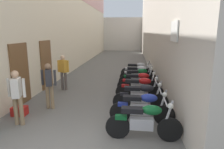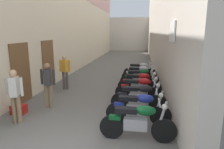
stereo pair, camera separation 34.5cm
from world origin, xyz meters
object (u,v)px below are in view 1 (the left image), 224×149
motorcycle_second (142,107)px  motorcycle_seventh (138,74)px  motorcycle_fourth (140,88)px  pedestrian_by_doorway (17,94)px  plastic_crate (20,111)px  motorcycle_fifth (139,82)px  motorcycle_sixth (138,77)px  pedestrian_further_down (63,70)px  motorcycle_third (141,96)px  pedestrian_mid_alley (49,83)px  motorcycle_nearest (144,121)px  motorcycle_eighth (138,70)px

motorcycle_second → motorcycle_seventh: 4.67m
motorcycle_fourth → pedestrian_by_doorway: pedestrian_by_doorway is taller
plastic_crate → motorcycle_fifth: bearing=34.9°
motorcycle_sixth → pedestrian_further_down: 3.47m
motorcycle_seventh → pedestrian_by_doorway: (-3.46, -5.09, 0.42)m
motorcycle_third → pedestrian_further_down: bearing=147.8°
motorcycle_third → pedestrian_mid_alley: (-3.08, -0.13, 0.42)m
motorcycle_third → motorcycle_sixth: bearing=90.0°
motorcycle_nearest → motorcycle_sixth: 4.74m
motorcycle_fourth → pedestrian_mid_alley: pedestrian_mid_alley is taller
motorcycle_nearest → motorcycle_seventh: 5.55m
motorcycle_seventh → motorcycle_second: bearing=-90.0°
pedestrian_by_doorway → motorcycle_fifth: bearing=43.7°
motorcycle_fourth → motorcycle_eighth: size_ratio=1.00×
motorcycle_second → pedestrian_further_down: 4.60m
motorcycle_fourth → pedestrian_mid_alley: 3.30m
pedestrian_further_down → motorcycle_seventh: bearing=24.9°
plastic_crate → motorcycle_fourth: bearing=24.6°
motorcycle_third → plastic_crate: bearing=-168.6°
plastic_crate → motorcycle_second: bearing=-3.3°
motorcycle_fifth → motorcycle_seventh: (0.00, 1.78, 0.00)m
motorcycle_fifth → motorcycle_sixth: bearing=90.0°
motorcycle_third → motorcycle_fifth: same height
motorcycle_third → motorcycle_seventh: size_ratio=1.00×
motorcycle_nearest → plastic_crate: (-3.82, 1.10, -0.36)m
motorcycle_second → motorcycle_eighth: 5.72m
motorcycle_fourth → plastic_crate: motorcycle_fourth is taller
pedestrian_by_doorway → pedestrian_mid_alley: same height
motorcycle_third → motorcycle_seventh: bearing=90.0°
motorcycle_nearest → motorcycle_fourth: 2.85m
motorcycle_sixth → motorcycle_eighth: size_ratio=0.99×
motorcycle_second → motorcycle_eighth: (0.00, 5.72, 0.00)m
pedestrian_by_doorway → pedestrian_mid_alley: bearing=73.6°
motorcycle_second → plastic_crate: 3.85m
motorcycle_fifth → motorcycle_nearest: bearing=-90.0°
motorcycle_seventh → plastic_crate: size_ratio=4.21×
motorcycle_nearest → pedestrian_by_doorway: bearing=172.3°
motorcycle_sixth → pedestrian_mid_alley: (-3.08, -2.99, 0.42)m
motorcycle_third → motorcycle_fifth: size_ratio=1.00×
motorcycle_seventh → motorcycle_eighth: bearing=90.0°
motorcycle_eighth → pedestrian_further_down: (-3.36, -2.61, 0.42)m
pedestrian_by_doorway → motorcycle_eighth: bearing=60.6°
motorcycle_nearest → motorcycle_sixth: bearing=90.0°
motorcycle_sixth → motorcycle_eighth: bearing=90.0°
motorcycle_third → motorcycle_fourth: (-0.00, 0.98, 0.00)m
motorcycle_fourth → pedestrian_further_down: bearing=161.3°
motorcycle_sixth → pedestrian_by_doorway: 5.51m
motorcycle_third → motorcycle_fourth: same height
motorcycle_fifth → pedestrian_further_down: 3.39m
motorcycle_fifth → pedestrian_mid_alley: (-3.08, -2.02, 0.42)m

